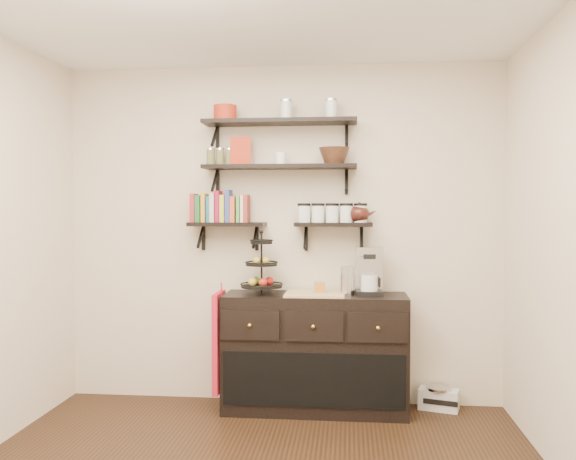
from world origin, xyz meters
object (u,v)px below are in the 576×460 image
at_px(sideboard, 315,352).
at_px(radio, 439,398).
at_px(fruit_stand, 262,273).
at_px(coffee_maker, 369,272).

distance_m(sideboard, radio, 1.03).
xyz_separation_m(fruit_stand, radio, (1.37, 0.11, -0.97)).
xyz_separation_m(sideboard, radio, (0.95, 0.12, -0.36)).
distance_m(fruit_stand, coffee_maker, 0.82).
bearing_deg(coffee_maker, sideboard, 179.59).
bearing_deg(coffee_maker, radio, 5.56).
height_order(fruit_stand, coffee_maker, fruit_stand).
xyz_separation_m(coffee_maker, radio, (0.54, 0.09, -0.99)).
bearing_deg(sideboard, radio, 6.92).
relative_size(fruit_stand, radio, 1.43).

